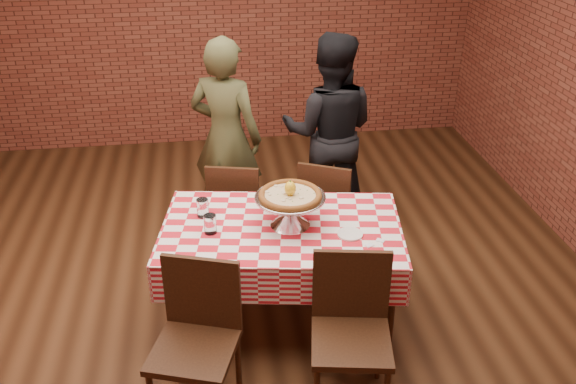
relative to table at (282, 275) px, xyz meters
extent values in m
plane|color=black|center=(-0.28, 0.20, -0.38)|extent=(6.00, 6.00, 0.00)
plane|color=brown|center=(-0.28, 3.20, 1.08)|extent=(5.50, 0.00, 5.50)
cube|color=#392010|center=(0.00, 0.00, 0.00)|extent=(1.63, 1.13, 0.75)
cylinder|color=beige|center=(0.06, 0.02, 0.59)|extent=(0.53, 0.53, 0.03)
ellipsoid|color=yellow|center=(0.06, 0.02, 0.65)|extent=(0.10, 0.10, 0.09)
cylinder|color=white|center=(-0.45, -0.01, 0.45)|extent=(0.09, 0.09, 0.12)
cylinder|color=white|center=(-0.49, 0.20, 0.45)|extent=(0.09, 0.09, 0.12)
cylinder|color=white|center=(0.41, -0.16, 0.39)|extent=(0.18, 0.18, 0.01)
cube|color=white|center=(0.50, -0.29, 0.39)|extent=(0.06, 0.05, 0.00)
cube|color=white|center=(0.58, -0.25, 0.39)|extent=(0.06, 0.06, 0.00)
cube|color=silver|center=(0.11, 0.25, 0.46)|extent=(0.13, 0.11, 0.15)
imported|color=#414326|center=(-0.28, 1.31, 0.46)|extent=(0.72, 0.63, 1.66)
imported|color=black|center=(0.57, 1.31, 0.46)|extent=(0.94, 0.81, 1.66)
camera|label=1|loc=(-0.42, -3.36, 2.46)|focal=38.73mm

